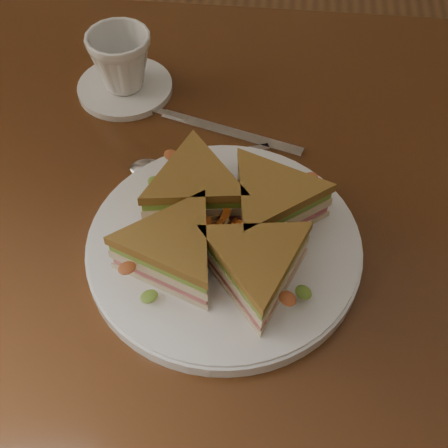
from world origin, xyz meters
name	(u,v)px	position (x,y,z in m)	size (l,w,h in m)	color
ground	(247,418)	(0.00, 0.00, 0.00)	(6.00, 6.00, 0.00)	brown
table	(260,238)	(0.00, 0.00, 0.65)	(1.20, 0.80, 0.75)	#351B0C
plate	(224,247)	(-0.04, -0.10, 0.76)	(0.31, 0.31, 0.02)	white
sandwich_wedges	(224,227)	(-0.04, -0.10, 0.80)	(0.29, 0.29, 0.06)	beige
crisps_mound	(224,229)	(-0.04, -0.10, 0.79)	(0.09, 0.09, 0.05)	#D95F1B
spoon	(166,166)	(-0.13, 0.02, 0.75)	(0.17, 0.08, 0.01)	silver
knife	(221,131)	(-0.06, 0.10, 0.75)	(0.21, 0.07, 0.00)	silver
saucer	(125,88)	(-0.21, 0.17, 0.76)	(0.13, 0.13, 0.01)	white
coffee_cup	(121,61)	(-0.21, 0.17, 0.80)	(0.09, 0.09, 0.08)	white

